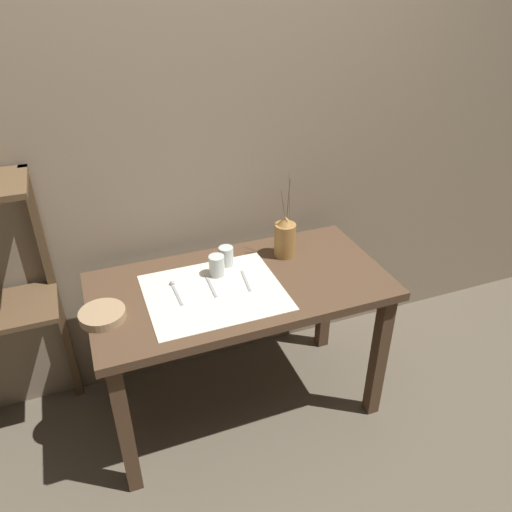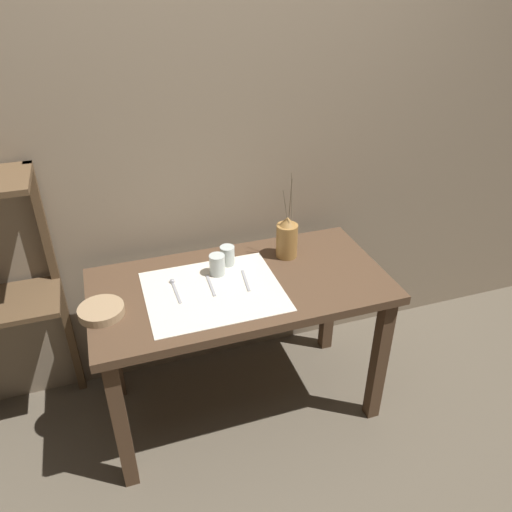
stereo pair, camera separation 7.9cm
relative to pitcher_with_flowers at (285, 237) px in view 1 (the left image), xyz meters
name	(u,v)px [view 1 (the left image)]	position (x,y,z in m)	size (l,w,h in m)	color
ground_plane	(243,403)	(-0.27, -0.15, -0.84)	(12.00, 12.00, 0.00)	brown
stone_wall_back	(207,149)	(-0.27, 0.29, 0.36)	(7.00, 0.06, 2.40)	gray
wooden_table	(241,302)	(-0.27, -0.15, -0.20)	(1.29, 0.66, 0.74)	#4C3523
linen_cloth	(214,292)	(-0.40, -0.18, -0.09)	(0.57, 0.48, 0.00)	beige
pitcher_with_flowers	(285,237)	(0.00, 0.00, 0.00)	(0.10, 0.10, 0.40)	olive
wooden_bowl	(102,315)	(-0.86, -0.19, -0.08)	(0.18, 0.18, 0.04)	#9E7F5B
glass_tumbler_near	(217,266)	(-0.35, -0.05, -0.04)	(0.07, 0.07, 0.09)	#B7C1BC
glass_tumbler_far	(226,256)	(-0.28, 0.01, -0.05)	(0.07, 0.07, 0.09)	#B7C1BC
spoon_inner	(174,287)	(-0.55, -0.09, -0.09)	(0.02, 0.18, 0.02)	#939399
fork_inner	(211,286)	(-0.40, -0.13, -0.09)	(0.02, 0.16, 0.00)	#939399
fork_outer	(246,281)	(-0.25, -0.15, -0.09)	(0.03, 0.16, 0.00)	#939399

